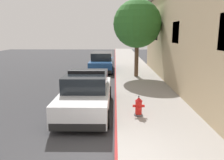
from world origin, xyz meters
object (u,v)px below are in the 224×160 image
at_px(police_cruiser, 87,93).
at_px(fire_hydrant, 139,106).
at_px(street_tree, 137,24).
at_px(parked_car_silver_ahead, 102,62).

xyz_separation_m(police_cruiser, fire_hydrant, (2.03, -0.92, -0.25)).
bearing_deg(fire_hydrant, street_tree, 85.36).
xyz_separation_m(police_cruiser, street_tree, (2.67, 6.94, 3.03)).
distance_m(fire_hydrant, street_tree, 8.53).
xyz_separation_m(parked_car_silver_ahead, street_tree, (2.64, -3.20, 3.03)).
height_order(police_cruiser, fire_hydrant, police_cruiser).
bearing_deg(street_tree, police_cruiser, -111.05).
xyz_separation_m(police_cruiser, parked_car_silver_ahead, (0.04, 10.14, -0.00)).
height_order(police_cruiser, street_tree, street_tree).
bearing_deg(parked_car_silver_ahead, fire_hydrant, -79.76).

